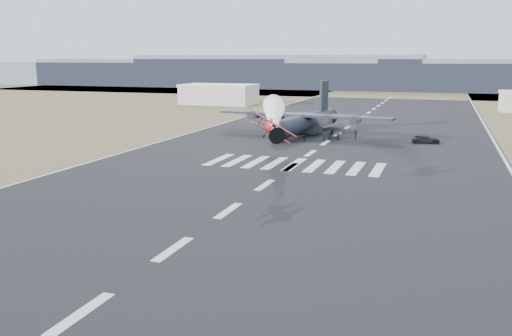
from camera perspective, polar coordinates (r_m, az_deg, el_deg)
The scene contains 20 objects.
ground at distance 35.70m, azimuth -17.95°, elevation -14.36°, with size 500.00×500.00×0.00m, color black.
scrub_far at distance 256.58m, azimuth 14.65°, elevation 7.69°, with size 500.00×80.00×0.00m, color olive.
runway_markings at distance 88.97m, azimuth 5.74°, elevation 1.55°, with size 60.00×260.00×0.01m, color silver, non-canonical shape.
ridge_seg_a at distance 357.40m, azimuth -18.23°, elevation 9.49°, with size 150.00×50.00×13.00m, color slate.
ridge_seg_b at distance 322.47m, azimuth -8.84°, elevation 9.95°, with size 150.00×50.00×15.00m, color slate.
ridge_seg_c at distance 297.82m, azimuth 2.47°, elevation 10.15°, with size 150.00×50.00×17.00m, color slate.
ridge_seg_d at distance 286.18m, azimuth 15.21°, elevation 9.31°, with size 150.00×50.00×13.00m, color slate.
hangar_left at distance 185.32m, azimuth -3.92°, elevation 7.77°, with size 24.50×14.50×6.70m.
aerobatic_biplane at distance 64.93m, azimuth 1.71°, elevation 4.07°, with size 4.98×5.33×4.13m.
smoke_trail at distance 88.28m, azimuth 1.92°, elevation 6.16°, with size 9.69×27.56×3.59m.
transport_aircraft at distance 111.43m, azimuth 5.33°, elevation 4.96°, with size 36.42×29.88×10.51m.
support_vehicle at distance 104.10m, azimuth 17.44°, elevation 2.91°, with size 2.32×5.02×1.40m, color black.
crew_a at distance 101.51m, azimuth 7.19°, elevation 3.23°, with size 0.63×0.51×1.72m, color black.
crew_b at distance 105.84m, azimuth 7.93°, elevation 3.53°, with size 0.79×0.49×1.63m, color black.
crew_c at distance 105.50m, azimuth 10.41°, elevation 3.46°, with size 1.14×0.53×1.76m, color black.
crew_d at distance 104.55m, azimuth 8.63°, elevation 3.40°, with size 0.93×0.48×1.59m, color black.
crew_e at distance 104.79m, azimuth 7.81°, elevation 3.46°, with size 0.81×0.50×1.66m, color black.
crew_f at distance 102.23m, azimuth 5.13°, elevation 3.29°, with size 1.45×0.47×1.57m, color black.
crew_g at distance 100.61m, azimuth 8.00°, elevation 3.10°, with size 0.57×0.47×1.57m, color black.
crew_h at distance 106.58m, azimuth 8.08°, elevation 3.60°, with size 0.83×0.51×1.71m, color black.
Camera 1 is at (20.01, -25.35, 15.21)m, focal length 38.00 mm.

